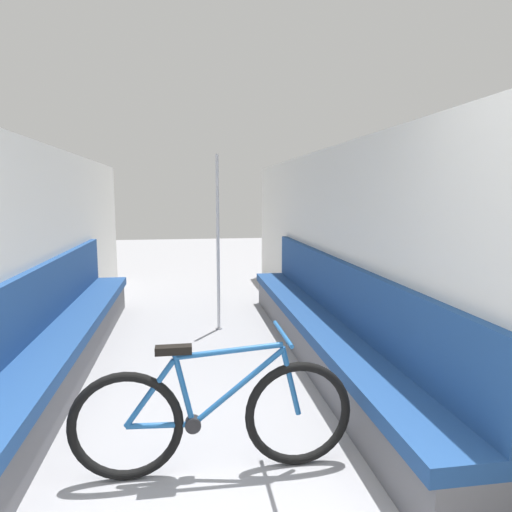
# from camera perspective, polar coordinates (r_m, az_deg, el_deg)

# --- Properties ---
(wall_left) EXTENTS (0.10, 9.09, 2.06)m
(wall_left) POSITION_cam_1_polar(r_m,az_deg,el_deg) (4.39, -26.41, -0.40)
(wall_left) COLOR silver
(wall_left) RESTS_ON ground
(wall_right) EXTENTS (0.10, 9.09, 2.06)m
(wall_right) POSITION_cam_1_polar(r_m,az_deg,el_deg) (4.44, 11.06, 0.36)
(wall_right) COLOR silver
(wall_right) RESTS_ON ground
(bench_seat_row_left) EXTENTS (0.44, 4.82, 0.98)m
(bench_seat_row_left) POSITION_cam_1_polar(r_m,az_deg,el_deg) (4.41, -23.14, -9.75)
(bench_seat_row_left) COLOR #5B5B60
(bench_seat_row_left) RESTS_ON ground
(bench_seat_row_right) EXTENTS (0.44, 4.82, 0.98)m
(bench_seat_row_right) POSITION_cam_1_polar(r_m,az_deg,el_deg) (4.45, 8.21, -9.02)
(bench_seat_row_right) COLOR #5B5B60
(bench_seat_row_right) RESTS_ON ground
(bicycle) EXTENTS (1.61, 0.46, 0.82)m
(bicycle) POSITION_cam_1_polar(r_m,az_deg,el_deg) (2.76, -5.25, -19.33)
(bicycle) COLOR black
(bicycle) RESTS_ON ground
(grab_pole_near) EXTENTS (0.08, 0.08, 2.04)m
(grab_pole_near) POSITION_cam_1_polar(r_m,az_deg,el_deg) (5.30, -4.77, 1.25)
(grab_pole_near) COLOR gray
(grab_pole_near) RESTS_ON ground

